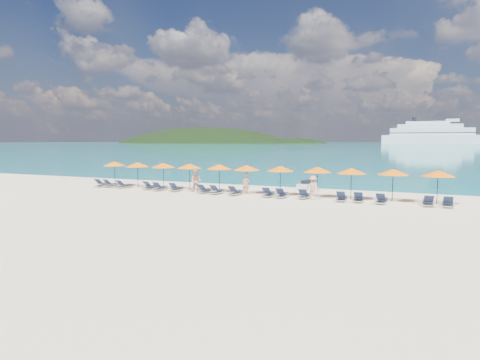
% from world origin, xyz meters
% --- Properties ---
extents(ground, '(1400.00, 1400.00, 0.00)m').
position_xyz_m(ground, '(0.00, 0.00, 0.00)').
color(ground, beige).
extents(sea, '(1600.00, 1300.00, 0.01)m').
position_xyz_m(sea, '(0.00, 660.00, 0.01)').
color(sea, '#1FA9B2').
rests_on(sea, ground).
extents(headland_main, '(374.00, 242.00, 126.50)m').
position_xyz_m(headland_main, '(-300.00, 540.00, -38.00)').
color(headland_main, black).
rests_on(headland_main, ground).
extents(headland_small, '(162.00, 126.00, 85.50)m').
position_xyz_m(headland_small, '(-150.00, 560.00, -35.00)').
color(headland_small, black).
rests_on(headland_small, ground).
extents(cruise_ship, '(146.47, 31.68, 40.47)m').
position_xyz_m(cruise_ship, '(44.15, 541.40, 10.53)').
color(cruise_ship, silver).
rests_on(cruise_ship, ground).
extents(jetski, '(1.32, 2.39, 0.81)m').
position_xyz_m(jetski, '(3.66, 8.65, 0.33)').
color(jetski, silver).
rests_on(jetski, ground).
extents(beachgoer_a, '(0.67, 0.67, 1.57)m').
position_xyz_m(beachgoer_a, '(0.03, 4.07, 0.79)').
color(beachgoer_a, tan).
rests_on(beachgoer_a, ground).
extents(beachgoer_b, '(0.93, 0.62, 1.79)m').
position_xyz_m(beachgoer_b, '(-4.10, 3.59, 0.89)').
color(beachgoer_b, tan).
rests_on(beachgoer_b, ground).
extents(beachgoer_c, '(1.10, 0.56, 1.66)m').
position_xyz_m(beachgoer_c, '(5.38, 3.47, 0.83)').
color(beachgoer_c, tan).
rests_on(beachgoer_c, ground).
extents(umbrella_0, '(2.10, 2.10, 2.28)m').
position_xyz_m(umbrella_0, '(-13.33, 4.79, 2.02)').
color(umbrella_0, black).
rests_on(umbrella_0, ground).
extents(umbrella_1, '(2.10, 2.10, 2.28)m').
position_xyz_m(umbrella_1, '(-10.56, 4.56, 2.02)').
color(umbrella_1, black).
rests_on(umbrella_1, ground).
extents(umbrella_2, '(2.10, 2.10, 2.28)m').
position_xyz_m(umbrella_2, '(-7.88, 4.60, 2.02)').
color(umbrella_2, black).
rests_on(umbrella_2, ground).
extents(umbrella_3, '(2.10, 2.10, 2.28)m').
position_xyz_m(umbrella_3, '(-5.28, 4.62, 2.02)').
color(umbrella_3, black).
rests_on(umbrella_3, ground).
extents(umbrella_4, '(2.10, 2.10, 2.28)m').
position_xyz_m(umbrella_4, '(-2.61, 4.80, 2.02)').
color(umbrella_4, black).
rests_on(umbrella_4, ground).
extents(umbrella_5, '(2.10, 2.10, 2.28)m').
position_xyz_m(umbrella_5, '(-0.11, 4.57, 2.02)').
color(umbrella_5, black).
rests_on(umbrella_5, ground).
extents(umbrella_6, '(2.10, 2.10, 2.28)m').
position_xyz_m(umbrella_6, '(2.59, 4.70, 2.02)').
color(umbrella_6, black).
rests_on(umbrella_6, ground).
extents(umbrella_7, '(2.10, 2.10, 2.28)m').
position_xyz_m(umbrella_7, '(5.39, 4.80, 2.02)').
color(umbrella_7, black).
rests_on(umbrella_7, ground).
extents(umbrella_8, '(2.10, 2.10, 2.28)m').
position_xyz_m(umbrella_8, '(7.84, 4.54, 2.02)').
color(umbrella_8, black).
rests_on(umbrella_8, ground).
extents(umbrella_9, '(2.10, 2.10, 2.28)m').
position_xyz_m(umbrella_9, '(10.56, 4.66, 2.02)').
color(umbrella_9, black).
rests_on(umbrella_9, ground).
extents(umbrella_10, '(2.10, 2.10, 2.28)m').
position_xyz_m(umbrella_10, '(13.29, 4.56, 2.02)').
color(umbrella_10, black).
rests_on(umbrella_10, ground).
extents(lounger_0, '(0.79, 1.75, 0.66)m').
position_xyz_m(lounger_0, '(-13.75, 3.59, 0.24)').
color(lounger_0, silver).
rests_on(lounger_0, ground).
extents(lounger_1, '(0.77, 1.75, 0.66)m').
position_xyz_m(lounger_1, '(-12.64, 3.55, 0.24)').
color(lounger_1, silver).
rests_on(lounger_1, ground).
extents(lounger_2, '(0.70, 1.73, 0.66)m').
position_xyz_m(lounger_2, '(-11.14, 3.44, 0.24)').
color(lounger_2, silver).
rests_on(lounger_2, ground).
extents(lounger_3, '(0.68, 1.72, 0.66)m').
position_xyz_m(lounger_3, '(-8.51, 3.65, 0.24)').
color(lounger_3, silver).
rests_on(lounger_3, ground).
extents(lounger_4, '(0.76, 1.75, 0.66)m').
position_xyz_m(lounger_4, '(-7.39, 3.36, 0.24)').
color(lounger_4, silver).
rests_on(lounger_4, ground).
extents(lounger_5, '(0.78, 1.75, 0.66)m').
position_xyz_m(lounger_5, '(-5.88, 3.45, 0.24)').
color(lounger_5, silver).
rests_on(lounger_5, ground).
extents(lounger_6, '(0.76, 1.75, 0.66)m').
position_xyz_m(lounger_6, '(-3.17, 3.41, 0.24)').
color(lounger_6, silver).
rests_on(lounger_6, ground).
extents(lounger_7, '(0.75, 1.74, 0.66)m').
position_xyz_m(lounger_7, '(-2.05, 3.35, 0.24)').
color(lounger_7, silver).
rests_on(lounger_7, ground).
extents(lounger_8, '(0.77, 1.75, 0.66)m').
position_xyz_m(lounger_8, '(-0.50, 3.38, 0.24)').
color(lounger_8, silver).
rests_on(lounger_8, ground).
extents(lounger_9, '(0.65, 1.71, 0.66)m').
position_xyz_m(lounger_9, '(2.12, 3.48, 0.24)').
color(lounger_9, silver).
rests_on(lounger_9, ground).
extents(lounger_10, '(0.65, 1.71, 0.66)m').
position_xyz_m(lounger_10, '(3.14, 3.44, 0.24)').
color(lounger_10, silver).
rests_on(lounger_10, ground).
extents(lounger_11, '(0.68, 1.72, 0.66)m').
position_xyz_m(lounger_11, '(4.76, 3.61, 0.24)').
color(lounger_11, silver).
rests_on(lounger_11, ground).
extents(lounger_12, '(0.69, 1.72, 0.66)m').
position_xyz_m(lounger_12, '(7.40, 3.41, 0.24)').
color(lounger_12, silver).
rests_on(lounger_12, ground).
extents(lounger_13, '(0.72, 1.73, 0.66)m').
position_xyz_m(lounger_13, '(8.51, 3.50, 0.24)').
color(lounger_13, silver).
rests_on(lounger_13, ground).
extents(lounger_14, '(0.75, 1.74, 0.66)m').
position_xyz_m(lounger_14, '(9.98, 3.42, 0.24)').
color(lounger_14, silver).
rests_on(lounger_14, ground).
extents(lounger_15, '(0.69, 1.72, 0.66)m').
position_xyz_m(lounger_15, '(12.75, 3.56, 0.24)').
color(lounger_15, silver).
rests_on(lounger_15, ground).
extents(lounger_16, '(0.70, 1.73, 0.66)m').
position_xyz_m(lounger_16, '(13.86, 3.58, 0.24)').
color(lounger_16, silver).
rests_on(lounger_16, ground).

